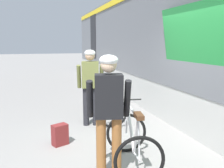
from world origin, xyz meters
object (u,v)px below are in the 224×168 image
at_px(cyclist_far_in_olive, 90,81).
at_px(backpack_on_platform, 60,135).
at_px(cyclist_near_in_dark, 109,106).
at_px(bicycle_far_teal, 110,105).
at_px(bicycle_near_silver, 132,142).
at_px(water_bottle_near_the_bikes, 127,120).

bearing_deg(cyclist_far_in_olive, backpack_on_platform, -131.17).
bearing_deg(cyclist_near_in_dark, bicycle_far_teal, 72.75).
height_order(cyclist_far_in_olive, backpack_on_platform, cyclist_far_in_olive).
relative_size(bicycle_near_silver, backpack_on_platform, 2.97).
xyz_separation_m(backpack_on_platform, water_bottle_near_the_bikes, (1.62, 0.68, -0.08)).
bearing_deg(cyclist_near_in_dark, cyclist_far_in_olive, 83.88).
height_order(cyclist_near_in_dark, backpack_on_platform, cyclist_near_in_dark).
bearing_deg(backpack_on_platform, bicycle_near_silver, -72.55).
bearing_deg(bicycle_far_teal, cyclist_far_in_olive, -160.89).
distance_m(cyclist_near_in_dark, cyclist_far_in_olive, 2.27).
relative_size(cyclist_far_in_olive, water_bottle_near_the_bikes, 7.38).
bearing_deg(cyclist_far_in_olive, cyclist_near_in_dark, -96.12).
relative_size(backpack_on_platform, water_bottle_near_the_bikes, 1.67).
relative_size(cyclist_far_in_olive, bicycle_near_silver, 1.48).
relative_size(bicycle_near_silver, bicycle_far_teal, 1.01).
relative_size(cyclist_near_in_dark, cyclist_far_in_olive, 1.00).
height_order(cyclist_near_in_dark, water_bottle_near_the_bikes, cyclist_near_in_dark).
bearing_deg(water_bottle_near_the_bikes, backpack_on_platform, -157.25).
relative_size(bicycle_near_silver, water_bottle_near_the_bikes, 4.97).
distance_m(bicycle_near_silver, bicycle_far_teal, 2.29).
height_order(cyclist_far_in_olive, bicycle_near_silver, cyclist_far_in_olive).
height_order(bicycle_far_teal, backpack_on_platform, bicycle_far_teal).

